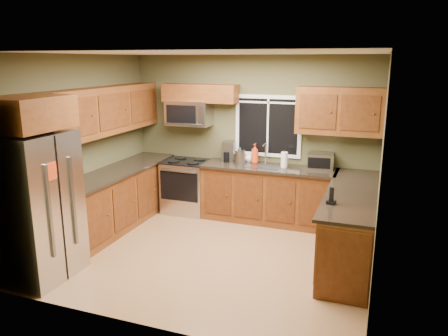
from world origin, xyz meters
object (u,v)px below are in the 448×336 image
Objects in this scene: coffee_maker at (228,152)px; soap_bottle_c at (249,157)px; soap_bottle_a at (255,153)px; kettle at (240,157)px; range at (187,186)px; paper_towel_roll at (284,160)px; refrigerator at (37,207)px; cordless_phone at (331,199)px; microwave at (189,113)px; toaster_oven at (320,161)px.

soap_bottle_c is (0.34, 0.06, -0.07)m from coffee_maker.
kettle is at bearing -129.38° from soap_bottle_a.
paper_towel_roll reaches higher than range.
cordless_phone is at bearing 20.03° from refrigerator.
kettle is at bearing -36.96° from coffee_maker.
paper_towel_roll is (0.99, -0.12, -0.03)m from coffee_maker.
paper_towel_roll is at bearing 1.46° from range.
cordless_phone is (3.32, 1.21, 0.10)m from refrigerator.
microwave is (-0.00, 0.14, 1.26)m from range.
microwave reaches higher than soap_bottle_c.
cordless_phone is at bearing -42.75° from kettle.
range is at bearing 177.56° from kettle.
kettle is at bearing -103.15° from soap_bottle_c.
coffee_maker is at bearing 172.84° from paper_towel_roll.
paper_towel_roll is at bearing -169.45° from toaster_oven.
toaster_oven is (2.95, 2.92, 0.16)m from refrigerator.
refrigerator reaches higher than cordless_phone.
soap_bottle_c is (1.05, 0.09, -0.71)m from microwave.
range is (0.69, 2.77, -0.43)m from refrigerator.
toaster_oven is 1.09m from soap_bottle_a.
soap_bottle_a reaches higher than toaster_oven.
toaster_oven is at bearing -0.78° from coffee_maker.
soap_bottle_a is (0.18, 0.22, 0.02)m from kettle.
cordless_phone reaches higher than soap_bottle_c.
toaster_oven is 2.10× the size of cordless_phone.
range is 2.82× the size of coffee_maker.
soap_bottle_a is at bearing 8.83° from range.
cordless_phone is (0.37, -1.71, -0.06)m from toaster_oven.
coffee_maker is at bearing 2.58° from microwave.
refrigerator is 3.49m from soap_bottle_a.
microwave reaches higher than toaster_oven.
kettle is 0.72m from paper_towel_roll.
cordless_phone is (2.63, -1.56, 0.53)m from range.
range is 1.27m from microwave.
refrigerator is 3.53m from cordless_phone.
cordless_phone is (1.92, -1.73, -0.09)m from coffee_maker.
microwave is 2.35m from toaster_oven.
coffee_maker is 1.62× the size of cordless_phone.
range is at bearing -89.98° from microwave.
microwave is 4.55× the size of soap_bottle_c.
kettle reaches higher than soap_bottle_c.
microwave is at bearing -179.73° from toaster_oven.
paper_towel_roll is 0.85× the size of soap_bottle_a.
paper_towel_roll is 1.85m from cordless_phone.
soap_bottle_c is at bearing 10.33° from coffee_maker.
soap_bottle_a reaches higher than soap_bottle_c.
kettle is 0.29m from soap_bottle_c.
paper_towel_roll is (0.71, 0.09, -0.01)m from kettle.
soap_bottle_c is at bearing 76.85° from kettle.
range is 3.10m from cordless_phone.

